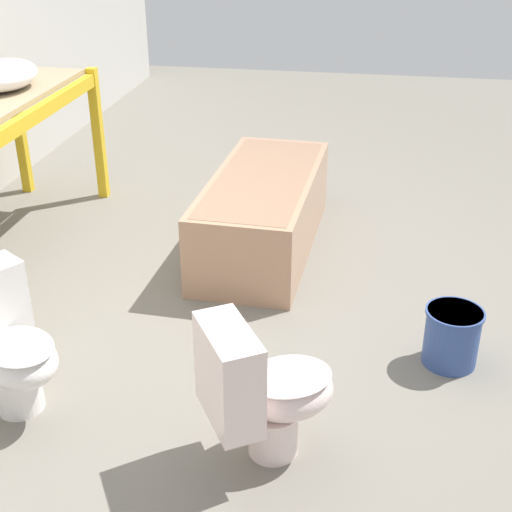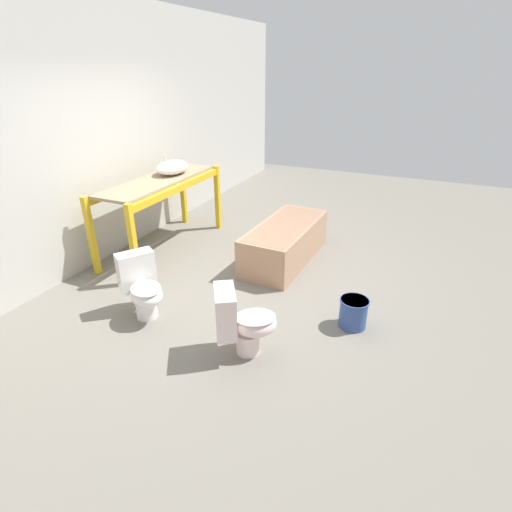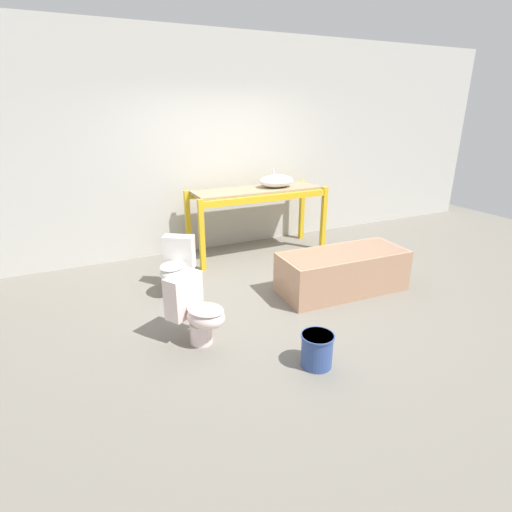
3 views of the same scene
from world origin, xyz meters
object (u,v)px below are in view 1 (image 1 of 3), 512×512
toilet_near (263,390)px  toilet_far (5,343)px  sink_basin (4,75)px  bathtub_main (263,207)px  bucket_white (452,336)px

toilet_near → toilet_far: bearing=51.9°
sink_basin → bathtub_main: bearing=-89.4°
sink_basin → bathtub_main: size_ratio=0.34×
sink_basin → toilet_near: 2.93m
toilet_far → bathtub_main: bearing=7.8°
toilet_near → sink_basin: bearing=14.2°
sink_basin → bathtub_main: sink_basin is taller
sink_basin → toilet_near: sink_basin is taller
toilet_near → bucket_white: bearing=-77.1°
toilet_far → bucket_white: toilet_far is taller
toilet_near → toilet_far: (0.13, 1.21, 0.00)m
toilet_far → bucket_white: (0.70, -2.05, -0.18)m
bathtub_main → toilet_near: 2.01m
bathtub_main → toilet_far: (-1.85, 0.88, 0.05)m
bathtub_main → toilet_far: 2.05m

